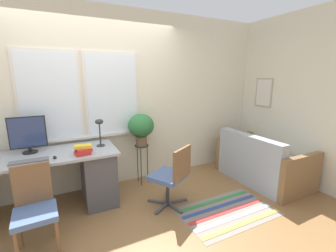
% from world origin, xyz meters
% --- Properties ---
extents(ground_plane, '(14.00, 14.00, 0.00)m').
position_xyz_m(ground_plane, '(0.00, 0.00, 0.00)').
color(ground_plane, olive).
extents(wall_back_with_window, '(9.00, 0.12, 2.70)m').
position_xyz_m(wall_back_with_window, '(-0.01, 0.81, 1.35)').
color(wall_back_with_window, beige).
rests_on(wall_back_with_window, ground_plane).
extents(wall_right_with_picture, '(0.08, 9.00, 2.70)m').
position_xyz_m(wall_right_with_picture, '(2.92, 0.00, 1.35)').
color(wall_right_with_picture, beige).
rests_on(wall_right_with_picture, ground_plane).
extents(desk, '(2.09, 0.73, 0.77)m').
position_xyz_m(desk, '(-0.94, 0.37, 0.41)').
color(desk, '#9EA3A8').
rests_on(desk, ground_plane).
extents(monitor, '(0.41, 0.17, 0.46)m').
position_xyz_m(monitor, '(-0.91, 0.53, 1.01)').
color(monitor, black).
rests_on(monitor, desk).
extents(keyboard, '(0.39, 0.12, 0.02)m').
position_xyz_m(keyboard, '(-0.89, 0.18, 0.78)').
color(keyboard, slate).
rests_on(keyboard, desk).
extents(mouse, '(0.04, 0.06, 0.03)m').
position_xyz_m(mouse, '(-0.63, 0.16, 0.78)').
color(mouse, black).
rests_on(mouse, desk).
extents(desk_lamp, '(0.11, 0.11, 0.38)m').
position_xyz_m(desk_lamp, '(-0.06, 0.43, 1.05)').
color(desk_lamp, '#2D2D33').
rests_on(desk_lamp, desk).
extents(book_stack, '(0.22, 0.19, 0.12)m').
position_xyz_m(book_stack, '(-0.32, 0.17, 0.82)').
color(book_stack, red).
rests_on(book_stack, desk).
extents(desk_chair_wooden, '(0.40, 0.41, 0.86)m').
position_xyz_m(desk_chair_wooden, '(-0.85, -0.30, 0.46)').
color(desk_chair_wooden, brown).
rests_on(desk_chair_wooden, ground_plane).
extents(office_chair_swivel, '(0.57, 0.58, 0.84)m').
position_xyz_m(office_chair_swivel, '(0.70, -0.24, 0.44)').
color(office_chair_swivel, '#47474C').
rests_on(office_chair_swivel, ground_plane).
extents(couch_loveseat, '(0.82, 1.41, 0.81)m').
position_xyz_m(couch_loveseat, '(2.38, -0.21, 0.28)').
color(couch_loveseat, '#9EA8B2').
rests_on(couch_loveseat, ground_plane).
extents(plant_stand, '(0.22, 0.22, 0.65)m').
position_xyz_m(plant_stand, '(0.59, 0.57, 0.55)').
color(plant_stand, '#333338').
rests_on(plant_stand, ground_plane).
extents(potted_plant, '(0.40, 0.40, 0.50)m').
position_xyz_m(potted_plant, '(0.59, 0.57, 0.94)').
color(potted_plant, brown).
rests_on(potted_plant, plant_stand).
extents(floor_rug_striped, '(1.22, 0.75, 0.01)m').
position_xyz_m(floor_rug_striped, '(1.28, -0.68, 0.00)').
color(floor_rug_striped, gray).
rests_on(floor_rug_striped, ground_plane).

